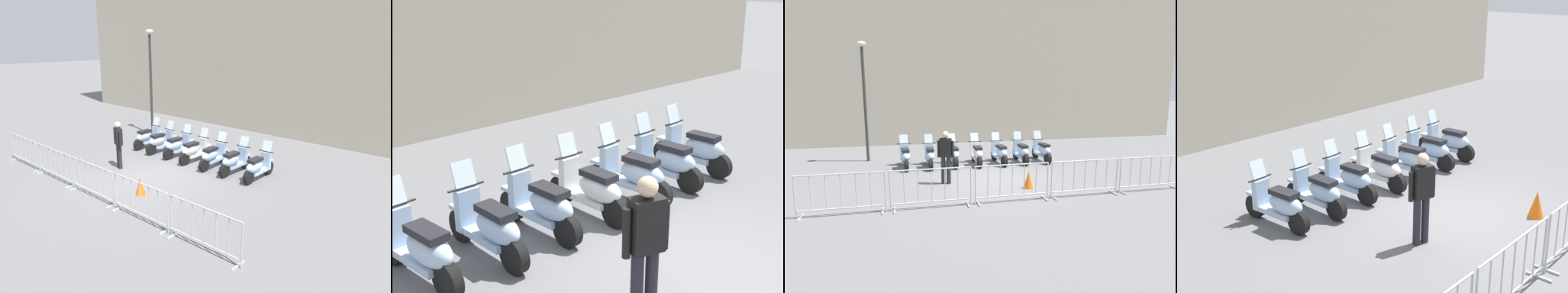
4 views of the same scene
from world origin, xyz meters
The scene contains 17 objects.
ground_plane centered at (0.00, 0.00, 0.00)m, with size 120.00×120.00×0.00m, color slate.
building_facade centered at (-1.09, 8.78, 5.18)m, with size 28.00×2.40×10.37m, color #B2A893.
motorcycle_0 centered at (-3.09, 1.89, 0.45)m, with size 0.66×1.72×1.24m.
motorcycle_1 centered at (-2.15, 1.92, 0.45)m, with size 0.59×1.72×1.24m.
motorcycle_2 centered at (-1.21, 2.07, 0.45)m, with size 0.61×1.72×1.24m.
motorcycle_3 centered at (-0.27, 2.13, 0.45)m, with size 0.57×1.73×1.24m.
motorcycle_4 centered at (0.68, 2.22, 0.45)m, with size 0.66×1.72×1.24m.
motorcycle_5 centered at (1.62, 2.36, 0.45)m, with size 0.59×1.72×1.24m.
motorcycle_6 centered at (2.55, 2.50, 0.45)m, with size 0.62×1.72×1.24m.
barrier_segment_0 centered at (-4.07, -2.89, 0.52)m, with size 2.10×0.68×1.07m.
barrier_segment_1 centered at (-1.89, -2.62, 0.52)m, with size 2.10×0.68×1.07m.
barrier_segment_2 centered at (0.29, -2.34, 0.52)m, with size 2.10×0.68×1.07m.
barrier_segment_3 centered at (2.47, -2.07, 0.52)m, with size 2.10×0.68×1.07m.
barrier_segment_4 centered at (4.65, -1.80, 0.52)m, with size 2.10×0.68×1.07m.
street_lamp centered at (-4.83, 3.33, 3.05)m, with size 0.36×0.36×4.95m.
officer_near_row_end centered at (-1.52, -0.40, 0.98)m, with size 0.54×0.29×1.73m.
traffic_cone centered at (1.05, -1.16, 0.28)m, with size 0.32×0.32×0.55m, color orange.
Camera 3 is at (-1.48, -10.96, 3.13)m, focal length 30.49 mm.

